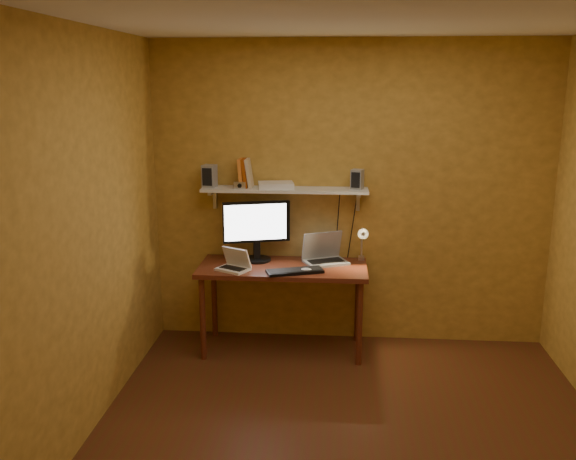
# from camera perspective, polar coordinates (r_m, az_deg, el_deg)

# --- Properties ---
(room) EXTENTS (3.44, 3.24, 2.64)m
(room) POSITION_cam_1_polar(r_m,az_deg,el_deg) (3.69, 6.29, -1.25)
(room) COLOR #552615
(room) RESTS_ON ground
(desk) EXTENTS (1.40, 0.60, 0.75)m
(desk) POSITION_cam_1_polar(r_m,az_deg,el_deg) (5.12, -0.49, -4.30)
(desk) COLOR maroon
(desk) RESTS_ON ground
(wall_shelf) EXTENTS (1.40, 0.25, 0.21)m
(wall_shelf) POSITION_cam_1_polar(r_m,az_deg,el_deg) (5.14, -0.31, 3.76)
(wall_shelf) COLOR silver
(wall_shelf) RESTS_ON room
(monitor) EXTENTS (0.56, 0.30, 0.52)m
(monitor) POSITION_cam_1_polar(r_m,az_deg,el_deg) (5.18, -2.96, 0.22)
(monitor) COLOR black
(monitor) RESTS_ON desk
(laptop) EXTENTS (0.42, 0.37, 0.26)m
(laptop) POSITION_cam_1_polar(r_m,az_deg,el_deg) (5.19, 3.39, -2.28)
(laptop) COLOR gray
(laptop) RESTS_ON desk
(netbook) EXTENTS (0.30, 0.28, 0.18)m
(netbook) POSITION_cam_1_polar(r_m,az_deg,el_deg) (5.00, -5.02, -3.16)
(netbook) COLOR white
(netbook) RESTS_ON desk
(keyboard) EXTENTS (0.48, 0.29, 0.02)m
(keyboard) POSITION_cam_1_polar(r_m,az_deg,el_deg) (4.91, 0.65, -3.88)
(keyboard) COLOR black
(keyboard) RESTS_ON desk
(mouse) EXTENTS (0.10, 0.07, 0.04)m
(mouse) POSITION_cam_1_polar(r_m,az_deg,el_deg) (4.92, 1.72, -3.79)
(mouse) COLOR white
(mouse) RESTS_ON desk
(desk_lamp) EXTENTS (0.09, 0.23, 0.38)m
(desk_lamp) POSITION_cam_1_polar(r_m,az_deg,el_deg) (5.14, 6.98, -0.90)
(desk_lamp) COLOR silver
(desk_lamp) RESTS_ON desk
(speaker_left) EXTENTS (0.12, 0.12, 0.19)m
(speaker_left) POSITION_cam_1_polar(r_m,az_deg,el_deg) (5.22, -7.36, 5.04)
(speaker_left) COLOR gray
(speaker_left) RESTS_ON wall_shelf
(speaker_right) EXTENTS (0.12, 0.12, 0.17)m
(speaker_right) POSITION_cam_1_polar(r_m,az_deg,el_deg) (5.11, 6.50, 4.74)
(speaker_right) COLOR gray
(speaker_right) RESTS_ON wall_shelf
(books) EXTENTS (0.12, 0.17, 0.24)m
(books) POSITION_cam_1_polar(r_m,az_deg,el_deg) (5.17, -4.03, 5.34)
(books) COLOR orange
(books) RESTS_ON wall_shelf
(shelf_camera) EXTENTS (0.10, 0.05, 0.06)m
(shelf_camera) POSITION_cam_1_polar(r_m,az_deg,el_deg) (5.11, -4.55, 4.19)
(shelf_camera) COLOR silver
(shelf_camera) RESTS_ON wall_shelf
(router) EXTENTS (0.32, 0.24, 0.05)m
(router) POSITION_cam_1_polar(r_m,az_deg,el_deg) (5.15, -1.15, 4.23)
(router) COLOR white
(router) RESTS_ON wall_shelf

